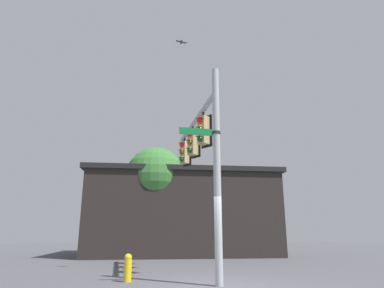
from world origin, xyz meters
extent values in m
plane|color=#4C4C51|center=(0.00, 0.00, 0.00)|extent=(80.00, 80.00, 0.00)
cylinder|color=#ADB2B7|center=(0.00, 0.00, 3.35)|extent=(0.23, 0.23, 6.70)
cylinder|color=#ADB2B7|center=(2.54, -1.48, 5.87)|extent=(5.18, 3.12, 0.19)
cylinder|color=black|center=(1.41, -0.82, 5.69)|extent=(0.08, 0.08, 0.18)
cube|color=tan|center=(1.41, -0.82, 5.07)|extent=(0.36, 0.30, 1.05)
sphere|color=red|center=(1.41, -0.63, 5.42)|extent=(0.22, 0.22, 0.22)
cube|color=tan|center=(1.41, -0.61, 5.52)|extent=(0.24, 0.20, 0.03)
sphere|color=brown|center=(1.41, -0.63, 5.07)|extent=(0.22, 0.22, 0.22)
cube|color=tan|center=(1.41, -0.61, 5.17)|extent=(0.24, 0.20, 0.03)
sphere|color=#0F4C19|center=(1.41, -0.63, 4.72)|extent=(0.22, 0.22, 0.22)
cube|color=tan|center=(1.41, -0.61, 4.82)|extent=(0.24, 0.20, 0.03)
cube|color=black|center=(1.41, -0.99, 5.07)|extent=(0.54, 0.03, 1.22)
cylinder|color=black|center=(2.96, -1.72, 5.69)|extent=(0.08, 0.08, 0.18)
cube|color=tan|center=(2.96, -1.72, 5.07)|extent=(0.36, 0.30, 1.05)
sphere|color=red|center=(2.96, -1.53, 5.42)|extent=(0.22, 0.22, 0.22)
cube|color=tan|center=(2.96, -1.51, 5.52)|extent=(0.24, 0.20, 0.03)
sphere|color=brown|center=(2.96, -1.53, 5.07)|extent=(0.22, 0.22, 0.22)
cube|color=tan|center=(2.96, -1.51, 5.17)|extent=(0.24, 0.20, 0.03)
sphere|color=#0F4C19|center=(2.96, -1.53, 4.72)|extent=(0.22, 0.22, 0.22)
cube|color=tan|center=(2.96, -1.51, 4.82)|extent=(0.24, 0.20, 0.03)
cube|color=black|center=(2.96, -1.89, 5.07)|extent=(0.54, 0.03, 1.22)
cylinder|color=black|center=(4.52, -2.62, 5.69)|extent=(0.08, 0.08, 0.18)
cube|color=tan|center=(4.52, -2.62, 5.07)|extent=(0.36, 0.30, 1.05)
sphere|color=red|center=(4.52, -2.43, 5.42)|extent=(0.22, 0.22, 0.22)
cube|color=tan|center=(4.52, -2.41, 5.52)|extent=(0.24, 0.20, 0.03)
sphere|color=brown|center=(4.52, -2.43, 5.07)|extent=(0.22, 0.22, 0.22)
cube|color=tan|center=(4.52, -2.41, 5.17)|extent=(0.24, 0.20, 0.03)
sphere|color=#0F4C19|center=(4.52, -2.43, 4.72)|extent=(0.22, 0.22, 0.22)
cube|color=tan|center=(4.52, -2.41, 4.82)|extent=(0.24, 0.20, 0.03)
cube|color=black|center=(4.52, -2.79, 5.07)|extent=(0.54, 0.03, 1.22)
cube|color=#147238|center=(0.33, 0.57, 4.50)|extent=(0.56, 0.93, 0.22)
cube|color=white|center=(0.33, 0.58, 4.50)|extent=(0.54, 0.92, 0.04)
cylinder|color=#262626|center=(0.00, 0.00, 4.50)|extent=(0.27, 0.27, 0.08)
ellipsoid|color=#4C4742|center=(2.56, -0.68, 9.21)|extent=(0.31, 0.25, 0.09)
cube|color=#4C4742|center=(2.55, -0.70, 9.22)|extent=(0.30, 0.40, 0.05)
cube|color=#4C4742|center=(2.57, -0.66, 9.22)|extent=(0.30, 0.40, 0.09)
cube|color=#282321|center=(10.61, -7.64, 2.50)|extent=(12.89, 13.88, 5.01)
cube|color=black|center=(13.86, -9.98, 2.75)|extent=(7.00, 9.18, 0.30)
cube|color=black|center=(10.61, -7.64, 5.16)|extent=(13.41, 14.44, 0.30)
cylinder|color=#4C3823|center=(9.93, -4.90, 1.74)|extent=(0.41, 0.41, 3.48)
sphere|color=#387533|center=(9.93, -4.90, 4.79)|extent=(3.75, 3.75, 3.75)
cylinder|color=yellow|center=(2.47, 1.47, 0.33)|extent=(0.24, 0.24, 0.65)
sphere|color=yellow|center=(2.47, 1.47, 0.71)|extent=(0.23, 0.23, 0.23)
cylinder|color=yellow|center=(2.64, 1.47, 0.36)|extent=(0.12, 0.10, 0.10)
camera|label=1|loc=(-6.84, 7.30, 1.49)|focal=30.88mm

